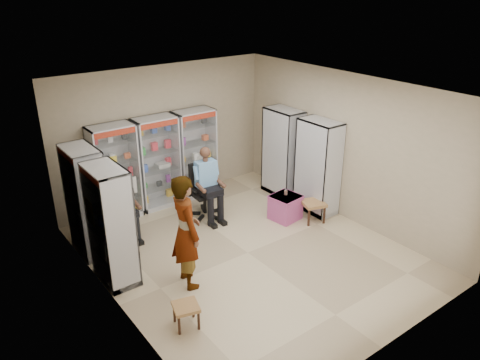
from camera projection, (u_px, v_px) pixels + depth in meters
floor at (248, 253)px, 8.58m from camera, size 6.00×6.00×0.00m
room_shell at (249, 152)px, 7.79m from camera, size 5.02×6.02×3.01m
cabinet_back_left at (115, 173)px, 9.47m from camera, size 0.90×0.50×2.00m
cabinet_back_mid at (157, 163)px, 9.99m from camera, size 0.90×0.50×2.00m
cabinet_back_right at (195, 154)px, 10.51m from camera, size 0.90×0.50×2.00m
cabinet_right_far at (283, 152)px, 10.58m from camera, size 0.90×0.50×2.00m
cabinet_right_near at (318, 167)px, 9.77m from camera, size 0.90×0.50×2.00m
cabinet_left_far at (87, 201)px, 8.28m from camera, size 0.90×0.50×2.00m
cabinet_left_near at (111, 225)px, 7.47m from camera, size 0.90×0.50×2.00m
wooden_chair at (121, 213)px, 9.01m from camera, size 0.42×0.42×0.94m
seated_customer at (121, 205)px, 8.89m from camera, size 0.44×0.60×1.34m
office_chair at (205, 191)px, 9.70m from camera, size 0.67×0.67×1.14m
seated_shopkeeper at (206, 185)px, 9.60m from camera, size 0.52×0.70×1.46m
pink_trunk at (285, 207)px, 9.69m from camera, size 0.61×0.59×0.52m
tea_glass at (286, 192)px, 9.63m from camera, size 0.07×0.07×0.10m
woven_stool_a at (313, 211)px, 9.62m from camera, size 0.55×0.55×0.43m
woven_stool_b at (186, 315)px, 6.72m from camera, size 0.44×0.44×0.36m
standing_man at (186, 232)px, 7.37m from camera, size 0.56×0.76×1.92m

